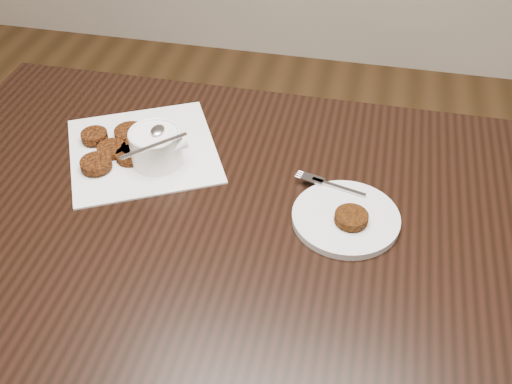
% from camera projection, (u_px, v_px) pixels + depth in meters
% --- Properties ---
extents(table, '(1.37, 0.88, 0.75)m').
position_uv_depth(table, '(261.00, 358.00, 1.26)').
color(table, black).
rests_on(table, floor).
extents(napkin, '(0.38, 0.38, 0.00)m').
position_uv_depth(napkin, '(143.00, 150.00, 1.18)').
color(napkin, white).
rests_on(napkin, table).
extents(sauce_ramekin, '(0.15, 0.15, 0.14)m').
position_uv_depth(sauce_ramekin, '(154.00, 132.00, 1.11)').
color(sauce_ramekin, white).
rests_on(sauce_ramekin, napkin).
extents(patty_cluster, '(0.22, 0.22, 0.02)m').
position_uv_depth(patty_cluster, '(125.00, 146.00, 1.17)').
color(patty_cluster, '#69300D').
rests_on(patty_cluster, napkin).
extents(plate_with_patty, '(0.23, 0.23, 0.03)m').
position_uv_depth(plate_with_patty, '(346.00, 215.00, 1.03)').
color(plate_with_patty, silver).
rests_on(plate_with_patty, table).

